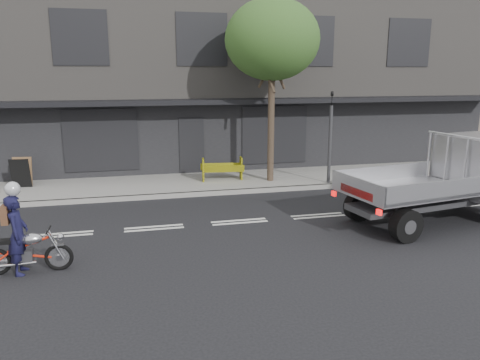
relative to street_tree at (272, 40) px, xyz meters
name	(u,v)px	position (x,y,z in m)	size (l,w,h in m)	color
ground	(239,222)	(-2.20, -4.20, -5.28)	(80.00, 80.00, 0.00)	black
sidewalk	(211,182)	(-2.20, 0.50, -5.20)	(32.00, 3.20, 0.15)	gray
kerb	(219,193)	(-2.20, -1.10, -5.20)	(32.00, 0.20, 0.15)	gray
building_main	(187,76)	(-2.20, 7.10, -1.28)	(26.00, 10.00, 8.00)	slate
street_tree	(272,40)	(0.00, 0.00, 0.00)	(3.40, 3.40, 6.74)	#382B21
traffic_light_pole	(330,143)	(2.00, -0.85, -3.63)	(0.12, 0.12, 3.50)	#2D2D30
motorcycle	(27,251)	(-7.36, -6.51, -4.79)	(1.84, 0.53, 0.95)	black
rider	(18,235)	(-7.51, -6.51, -4.43)	(0.62, 0.41, 1.70)	black
flatbed_ute	(469,170)	(4.33, -5.29, -3.86)	(5.62, 2.97, 2.48)	black
construction_barrier	(223,170)	(-1.75, 0.30, -4.69)	(1.58, 0.63, 0.88)	yellow
sandwich_board	(20,173)	(-8.95, 0.93, -4.60)	(0.66, 0.44, 1.05)	black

